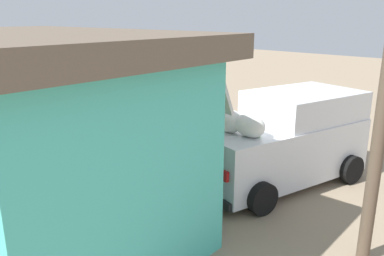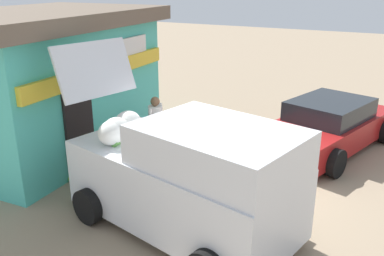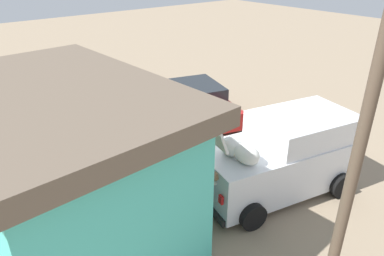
# 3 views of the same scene
# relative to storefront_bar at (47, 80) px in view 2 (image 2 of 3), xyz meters

# --- Properties ---
(ground_plane) EXTENTS (60.00, 60.00, 0.00)m
(ground_plane) POSITION_rel_storefront_bar_xyz_m (0.31, -5.06, -1.81)
(ground_plane) COLOR gray
(storefront_bar) EXTENTS (6.17, 4.32, 3.52)m
(storefront_bar) POSITION_rel_storefront_bar_xyz_m (0.00, 0.00, 0.00)
(storefront_bar) COLOR #4CC6B7
(storefront_bar) RESTS_ON ground_plane
(delivery_van) EXTENTS (2.92, 4.74, 3.09)m
(delivery_van) POSITION_rel_storefront_bar_xyz_m (-1.74, -4.96, -0.77)
(delivery_van) COLOR silver
(delivery_van) RESTS_ON ground_plane
(parked_sedan) EXTENTS (4.65, 3.11, 1.31)m
(parked_sedan) POSITION_rel_storefront_bar_xyz_m (3.35, -6.36, -1.18)
(parked_sedan) COLOR maroon
(parked_sedan) RESTS_ON ground_plane
(vendor_standing) EXTENTS (0.57, 0.36, 1.61)m
(vendor_standing) POSITION_rel_storefront_bar_xyz_m (0.57, -2.85, -0.88)
(vendor_standing) COLOR #4C4C51
(vendor_standing) RESTS_ON ground_plane
(customer_bending) EXTENTS (0.70, 0.58, 1.39)m
(customer_bending) POSITION_rel_storefront_bar_xyz_m (-1.38, -2.76, -0.97)
(customer_bending) COLOR #4C4C51
(customer_bending) RESTS_ON ground_plane
(unloaded_banana_pile) EXTENTS (0.80, 0.81, 0.42)m
(unloaded_banana_pile) POSITION_rel_storefront_bar_xyz_m (-0.99, -1.64, -1.61)
(unloaded_banana_pile) COLOR silver
(unloaded_banana_pile) RESTS_ON ground_plane
(paint_bucket) EXTENTS (0.33, 0.33, 0.41)m
(paint_bucket) POSITION_rel_storefront_bar_xyz_m (1.78, -2.53, -1.60)
(paint_bucket) COLOR blue
(paint_bucket) RESTS_ON ground_plane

